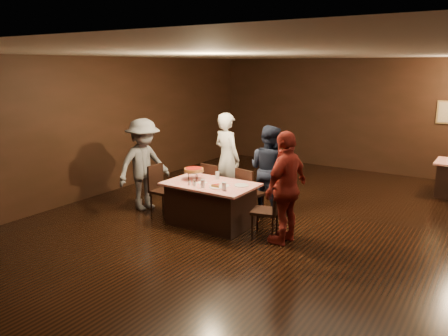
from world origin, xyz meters
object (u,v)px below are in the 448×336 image
Objects in this scene: chair_far_right at (251,193)px; diner_white_jacket at (227,158)px; pizza_stand at (194,170)px; chair_end_left at (163,190)px; main_table at (211,204)px; chair_end_right at (265,210)px; glass_back at (217,176)px; diner_navy_hoodie at (269,169)px; glass_front_right at (224,186)px; chair_far_left at (215,186)px; glass_front_left at (203,184)px; diner_grey_knit at (144,165)px; plate_empty at (241,185)px; diner_red_shirt at (286,188)px.

chair_far_right is 0.50× the size of diner_white_jacket.
pizza_stand is (-0.80, -0.70, 0.48)m from chair_far_right.
main_table is at bearing -90.44° from chair_end_left.
chair_end_right is 6.79× the size of glass_back.
glass_back is (-0.05, 0.30, 0.46)m from main_table.
chair_end_right is at bearing -1.91° from pizza_stand.
diner_navy_hoodie reaches higher than glass_front_right.
chair_far_left is 1.11m from diner_navy_hoodie.
chair_end_left reaches higher than glass_front_left.
glass_front_left reaches higher than main_table.
diner_white_jacket is (-0.46, 1.27, 0.56)m from main_table.
chair_far_right is at bearing 71.57° from glass_front_left.
glass_front_right is at bearing 104.41° from chair_far_right.
diner_navy_hoodie is at bearing -54.31° from chair_end_left.
chair_end_left is at bearing 170.84° from glass_front_right.
chair_end_left is 0.85m from pizza_stand.
glass_front_right is at bearing -19.44° from pizza_stand.
main_table is at bearing -103.64° from chair_end_right.
diner_white_jacket is at bearing 110.00° from main_table.
main_table is at bearing -7.13° from pizza_stand.
chair_far_right is 6.79× the size of glass_back.
chair_far_right is (0.40, 0.75, 0.09)m from main_table.
diner_grey_knit is (-2.15, -1.17, 0.05)m from diner_navy_hoodie.
plate_empty is (0.15, -0.60, 0.30)m from chair_far_right.
diner_navy_hoodie reaches higher than glass_back.
glass_front_right is at bearing -47.73° from glass_back.
diner_red_shirt is at bearing -90.66° from chair_end_left.
chair_far_right is at bearing 92.86° from glass_front_right.
chair_end_left is at bearing -82.05° from diner_grey_knit.
diner_grey_knit is 1.59m from glass_back.
glass_back is at bearing 131.99° from chair_far_left.
diner_navy_hoodie is 1.07m from glass_back.
diner_navy_hoodie is 1.52m from diner_red_shirt.
diner_white_jacket is 13.45× the size of glass_front_right.
diner_navy_hoodie is 12.23× the size of glass_front_right.
chair_end_right is at bearing 157.55° from chair_far_left.
diner_grey_knit is at bearing -178.91° from pizza_stand.
glass_back is at bearing 165.96° from plate_empty.
chair_end_left is 1.61m from glass_front_right.
diner_white_jacket is 2.32m from diner_red_shirt.
pizza_stand is 0.91m from glass_front_right.
main_table is 1.10m from chair_end_left.
chair_far_left is 1.20m from glass_front_left.
main_table is 1.39m from diner_navy_hoodie.
chair_far_left and chair_far_right have the same top height.
diner_red_shirt reaches higher than glass_front_right.
chair_far_left reaches higher than glass_front_right.
main_table is 1.68× the size of chair_end_right.
chair_end_right is at bearing 123.15° from diner_navy_hoodie.
glass_front_left is at bearing -172.87° from glass_front_right.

